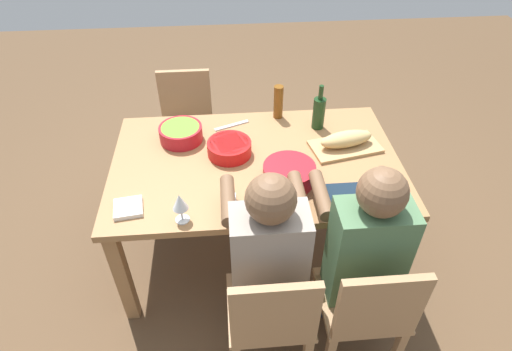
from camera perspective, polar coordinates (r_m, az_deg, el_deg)
name	(u,v)px	position (r m, az deg, el deg)	size (l,w,h in m)	color
ground_plane	(256,246)	(2.96, 0.00, -9.32)	(8.00, 8.00, 0.00)	brown
dining_table	(256,172)	(2.49, 0.00, 0.49)	(1.63, 1.02, 0.74)	#9E7044
chair_near_right	(187,122)	(3.27, -9.17, 7.05)	(0.40, 0.40, 0.85)	#A87F56
chair_far_center	(271,316)	(2.08, 2.04, -18.21)	(0.40, 0.40, 0.85)	#A87F56
diner_far_center	(268,255)	(2.01, 1.59, -10.54)	(0.41, 0.53, 1.20)	#2D2D38
chair_far_left	(367,309)	(2.16, 14.51, -16.82)	(0.40, 0.40, 0.85)	#A87F56
diner_far_left	(363,249)	(2.09, 14.09, -9.43)	(0.41, 0.53, 1.20)	#2D2D38
serving_bowl_greens	(229,147)	(2.47, -3.57, 3.75)	(0.25, 0.25, 0.08)	red
serving_bowl_fruit	(289,172)	(2.28, 4.43, 0.42)	(0.28, 0.28, 0.10)	#B21923
serving_bowl_salad	(181,132)	(2.61, -9.96, 5.66)	(0.26, 0.26, 0.09)	#B21923
cutting_board	(345,147)	(2.58, 11.76, 3.77)	(0.40, 0.22, 0.02)	tan
bread_loaf	(346,139)	(2.55, 11.92, 4.76)	(0.32, 0.11, 0.09)	tan
wine_bottle	(319,112)	(2.68, 8.35, 8.32)	(0.08, 0.08, 0.29)	#193819
beer_bottle	(278,102)	(2.76, 2.99, 9.73)	(0.06, 0.06, 0.22)	brown
wine_glass	(180,203)	(2.05, -10.08, -3.59)	(0.08, 0.08, 0.17)	silver
fork_far_center	(234,205)	(2.17, -2.91, -3.89)	(0.02, 0.17, 0.01)	silver
placemat_far_left	(349,198)	(2.25, 12.25, -2.94)	(0.32, 0.23, 0.01)	#142333
carving_knife	(232,125)	(2.73, -3.26, 6.67)	(0.23, 0.02, 0.01)	silver
napkin_stack	(128,208)	(2.23, -16.62, -4.14)	(0.14, 0.14, 0.02)	white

